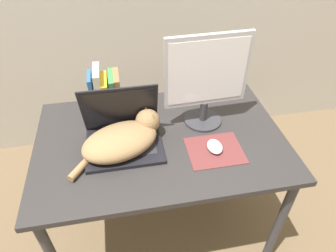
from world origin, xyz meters
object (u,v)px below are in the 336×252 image
(computer_mouse, at_px, (215,146))
(book_row, at_px, (106,93))
(cat, at_px, (124,138))
(external_monitor, at_px, (207,79))
(laptop, at_px, (123,134))
(webcam, at_px, (147,92))

(computer_mouse, relative_size, book_row, 0.39)
(computer_mouse, bearing_deg, cat, 168.74)
(external_monitor, bearing_deg, computer_mouse, -90.82)
(laptop, xyz_separation_m, external_monitor, (0.41, 0.09, 0.20))
(webcam, bearing_deg, book_row, -164.41)
(book_row, bearing_deg, webcam, 15.59)
(external_monitor, distance_m, book_row, 0.52)
(cat, xyz_separation_m, computer_mouse, (0.40, -0.08, -0.04))
(external_monitor, relative_size, book_row, 1.87)
(webcam, bearing_deg, external_monitor, -44.34)
(book_row, bearing_deg, laptop, -77.18)
(external_monitor, bearing_deg, laptop, -167.23)
(computer_mouse, height_order, book_row, book_row)
(laptop, height_order, cat, laptop)
(webcam, bearing_deg, cat, -112.33)
(book_row, distance_m, webcam, 0.23)
(book_row, bearing_deg, external_monitor, -21.32)
(cat, relative_size, webcam, 5.52)
(computer_mouse, bearing_deg, book_row, 139.79)
(laptop, bearing_deg, external_monitor, 12.77)
(laptop, relative_size, computer_mouse, 3.60)
(cat, distance_m, external_monitor, 0.46)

